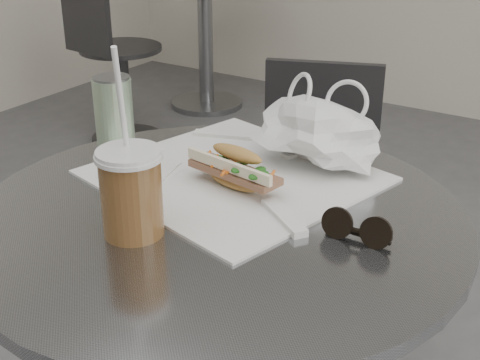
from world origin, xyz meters
The scene contains 11 objects.
cafe_table centered at (0.00, 0.20, 0.47)m, with size 0.76×0.76×0.74m.
bg_table centered at (-1.60, 2.40, 0.47)m, with size 0.70×0.70×0.74m.
chair_far centered at (-0.18, 0.89, 0.34)m, with size 0.42×0.44×0.76m.
bg_chair centered at (-1.63, 1.72, 0.33)m, with size 0.39×0.40×0.73m.
sandwich_paper centered at (-0.05, 0.32, 0.74)m, with size 0.41×0.39×0.00m, color white.
banh_mi centered at (-0.02, 0.28, 0.78)m, with size 0.21×0.11×0.07m.
iced_coffee centered at (-0.06, 0.08, 0.81)m, with size 0.09×0.09×0.27m.
sunglasses centered at (0.21, 0.23, 0.76)m, with size 0.10×0.03×0.05m.
plastic_bag centered at (0.04, 0.45, 0.80)m, with size 0.22×0.17×0.11m, color silver, non-canonical shape.
napkin_stack centered at (-0.19, 0.25, 0.74)m, with size 0.12×0.12×0.01m.
drink_can centered at (-0.31, 0.31, 0.81)m, with size 0.07×0.07×0.14m.
Camera 1 is at (0.52, -0.54, 1.21)m, focal length 50.00 mm.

